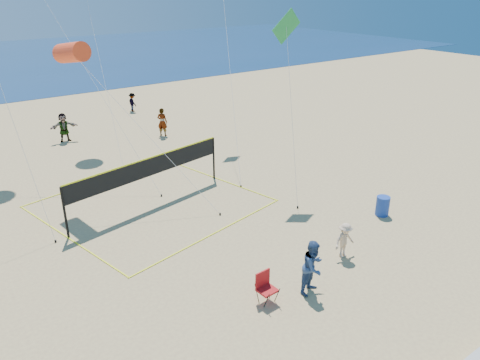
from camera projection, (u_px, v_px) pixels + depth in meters
ground at (307, 360)px, 12.97m from camera, size 120.00×120.00×0.00m
bystander_a at (313, 267)px, 15.50m from camera, size 1.09×0.95×1.92m
bystander_b at (345, 240)px, 17.60m from camera, size 0.93×0.57×1.40m
far_person_1 at (64, 127)px, 30.46m from camera, size 1.78×0.71×1.87m
far_person_2 at (162, 122)px, 31.52m from camera, size 0.79×0.83×1.92m
far_person_4 at (132, 102)px, 37.61m from camera, size 0.60×0.99×1.49m
camp_chair at (265, 285)px, 15.14m from camera, size 0.61×0.74×1.20m
trash_barrel at (383, 206)px, 20.88m from camera, size 0.76×0.76×0.89m
volleyball_net at (148, 173)px, 21.47m from camera, size 10.21×10.09×2.31m
kite_2 at (72, 53)px, 20.25m from camera, size 4.58×6.57×7.40m
kite_4 at (287, 36)px, 21.22m from camera, size 2.07×2.79×8.62m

